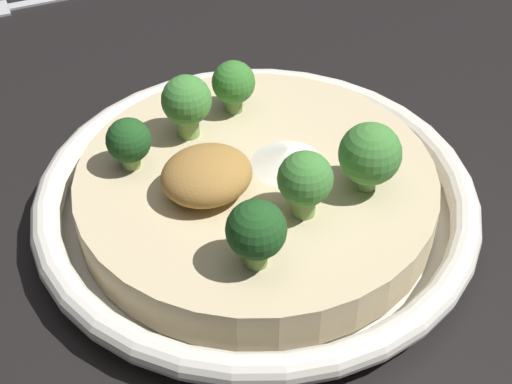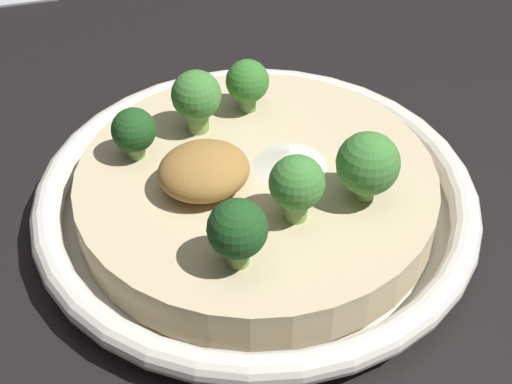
# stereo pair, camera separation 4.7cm
# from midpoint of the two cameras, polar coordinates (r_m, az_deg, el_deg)

# --- Properties ---
(ground_plane) EXTENTS (6.00, 6.00, 0.00)m
(ground_plane) POSITION_cam_midpoint_polar(r_m,az_deg,el_deg) (0.49, -2.78, -1.98)
(ground_plane) COLOR black
(risotto_bowl) EXTENTS (0.27, 0.27, 0.04)m
(risotto_bowl) POSITION_cam_midpoint_polar(r_m,az_deg,el_deg) (0.48, -2.84, -0.55)
(risotto_bowl) COLOR silver
(risotto_bowl) RESTS_ON ground_plane
(cheese_sprinkle) EXTENTS (0.04, 0.04, 0.01)m
(cheese_sprinkle) POSITION_cam_midpoint_polar(r_m,az_deg,el_deg) (0.47, -0.49, 2.42)
(cheese_sprinkle) COLOR white
(cheese_sprinkle) RESTS_ON risotto_bowl
(crispy_onion_garnish) EXTENTS (0.05, 0.05, 0.03)m
(crispy_onion_garnish) POSITION_cam_midpoint_polar(r_m,az_deg,el_deg) (0.45, -6.72, 1.20)
(crispy_onion_garnish) COLOR #A37538
(crispy_onion_garnish) RESTS_ON risotto_bowl
(broccoli_back) EXTENTS (0.03, 0.03, 0.04)m
(broccoli_back) POSITION_cam_midpoint_polar(r_m,az_deg,el_deg) (0.42, 0.41, 0.67)
(broccoli_back) COLOR #759E4C
(broccoli_back) RESTS_ON risotto_bowl
(broccoli_back_right) EXTENTS (0.03, 0.03, 0.04)m
(broccoli_back_right) POSITION_cam_midpoint_polar(r_m,az_deg,el_deg) (0.40, -3.41, -3.04)
(broccoli_back_right) COLOR #759E4C
(broccoli_back_right) RESTS_ON risotto_bowl
(broccoli_front) EXTENTS (0.03, 0.03, 0.04)m
(broccoli_front) POSITION_cam_midpoint_polar(r_m,az_deg,el_deg) (0.48, -7.88, 6.35)
(broccoli_front) COLOR #759E4C
(broccoli_front) RESTS_ON risotto_bowl
(broccoli_front_right) EXTENTS (0.03, 0.03, 0.03)m
(broccoli_front_right) POSITION_cam_midpoint_polar(r_m,az_deg,el_deg) (0.47, -12.12, 3.48)
(broccoli_front_right) COLOR #84A856
(broccoli_front_right) RESTS_ON risotto_bowl
(broccoli_left) EXTENTS (0.04, 0.04, 0.04)m
(broccoli_left) POSITION_cam_midpoint_polar(r_m,az_deg,el_deg) (0.44, 5.28, 2.60)
(broccoli_left) COLOR #759E4C
(broccoli_left) RESTS_ON risotto_bowl
(broccoli_front_left) EXTENTS (0.03, 0.03, 0.04)m
(broccoli_front_left) POSITION_cam_midpoint_polar(r_m,az_deg,el_deg) (0.51, -4.36, 7.75)
(broccoli_front_left) COLOR #668E47
(broccoli_front_left) RESTS_ON risotto_bowl
(fork_utensil) EXTENTS (0.18, 0.04, 0.00)m
(fork_utensil) POSITION_cam_midpoint_polar(r_m,az_deg,el_deg) (0.74, -18.18, 12.88)
(fork_utensil) COLOR #B7B7BC
(fork_utensil) RESTS_ON ground_plane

